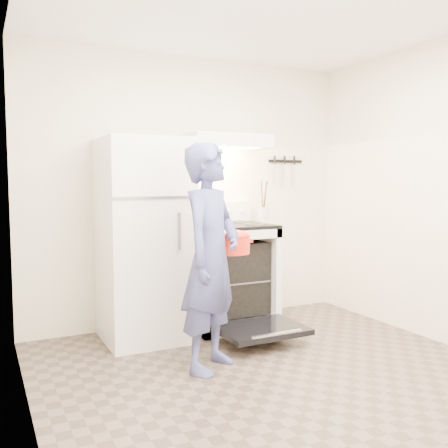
{
  "coord_description": "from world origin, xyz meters",
  "views": [
    {
      "loc": [
        -1.83,
        -2.6,
        1.35
      ],
      "look_at": [
        -0.05,
        1.0,
        1.0
      ],
      "focal_mm": 40.0,
      "sensor_mm": 36.0,
      "label": 1
    }
  ],
  "objects_px": {
    "stove_body": "(228,277)",
    "tea_kettle": "(205,210)",
    "dutch_oven": "(230,244)",
    "refrigerator": "(144,240)",
    "person": "(211,257)"
  },
  "relations": [
    {
      "from": "refrigerator",
      "to": "dutch_oven",
      "type": "distance_m",
      "value": 0.8
    },
    {
      "from": "refrigerator",
      "to": "stove_body",
      "type": "distance_m",
      "value": 0.9
    },
    {
      "from": "stove_body",
      "to": "tea_kettle",
      "type": "distance_m",
      "value": 0.66
    },
    {
      "from": "stove_body",
      "to": "tea_kettle",
      "type": "bearing_deg",
      "value": 149.17
    },
    {
      "from": "person",
      "to": "dutch_oven",
      "type": "bearing_deg",
      "value": 2.4
    },
    {
      "from": "refrigerator",
      "to": "tea_kettle",
      "type": "bearing_deg",
      "value": 12.49
    },
    {
      "from": "refrigerator",
      "to": "stove_body",
      "type": "bearing_deg",
      "value": 1.77
    },
    {
      "from": "refrigerator",
      "to": "dutch_oven",
      "type": "relative_size",
      "value": 4.56
    },
    {
      "from": "stove_body",
      "to": "tea_kettle",
      "type": "relative_size",
      "value": 3.53
    },
    {
      "from": "tea_kettle",
      "to": "dutch_oven",
      "type": "height_order",
      "value": "tea_kettle"
    },
    {
      "from": "refrigerator",
      "to": "person",
      "type": "xyz_separation_m",
      "value": [
        0.22,
        -0.87,
        -0.04
      ]
    },
    {
      "from": "tea_kettle",
      "to": "stove_body",
      "type": "bearing_deg",
      "value": -30.83
    },
    {
      "from": "dutch_oven",
      "to": "stove_body",
      "type": "bearing_deg",
      "value": 64.32
    },
    {
      "from": "dutch_oven",
      "to": "tea_kettle",
      "type": "bearing_deg",
      "value": 80.63
    },
    {
      "from": "refrigerator",
      "to": "dutch_oven",
      "type": "xyz_separation_m",
      "value": [
        0.49,
        -0.63,
        0.01
      ]
    }
  ]
}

